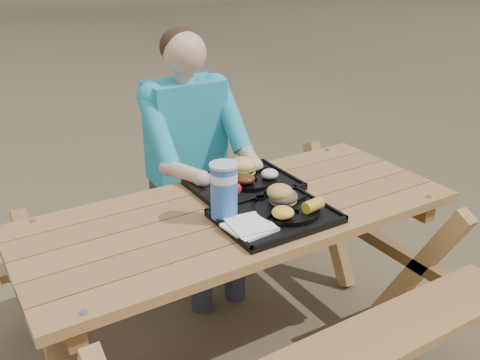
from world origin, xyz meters
TOP-DOWN VIEW (x-y plane):
  - ground at (0.00, 0.00)m, footprint 60.00×60.00m
  - picnic_table at (0.00, 0.00)m, footprint 1.80×1.49m
  - tray_near at (0.07, -0.15)m, footprint 0.45×0.35m
  - tray_far at (0.13, 0.18)m, footprint 0.45×0.35m
  - plate_near at (0.13, -0.16)m, footprint 0.26×0.26m
  - plate_far at (0.16, 0.19)m, footprint 0.26×0.26m
  - napkin_stack at (-0.08, -0.19)m, footprint 0.18×0.18m
  - soda_cup at (-0.11, -0.05)m, footprint 0.10×0.10m
  - condiment_bbq at (0.08, -0.03)m, footprint 0.04×0.04m
  - condiment_mustard at (0.13, -0.02)m, footprint 0.05×0.05m
  - sandwich at (0.14, -0.11)m, footprint 0.11×0.11m
  - mac_cheese at (0.06, -0.21)m, footprint 0.09×0.09m
  - corn_cob at (0.19, -0.23)m, footprint 0.09×0.09m
  - cutlery_far at (-0.05, 0.19)m, footprint 0.05×0.15m
  - burger at (0.16, 0.24)m, footprint 0.12×0.12m
  - baked_beans at (0.11, 0.13)m, footprint 0.09×0.09m
  - potato_salad at (0.23, 0.12)m, footprint 0.08×0.08m
  - diner at (0.10, 0.68)m, footprint 0.48×0.84m

SIDE VIEW (x-z plane):
  - ground at x=0.00m, z-range 0.00..0.00m
  - picnic_table at x=0.00m, z-range 0.00..0.75m
  - diner at x=0.10m, z-range 0.00..1.28m
  - tray_near at x=0.07m, z-range 0.75..0.77m
  - tray_far at x=0.13m, z-range 0.75..0.77m
  - cutlery_far at x=-0.05m, z-range 0.77..0.78m
  - napkin_stack at x=-0.08m, z-range 0.77..0.79m
  - plate_near at x=0.13m, z-range 0.77..0.79m
  - plate_far at x=0.16m, z-range 0.77..0.79m
  - condiment_bbq at x=0.08m, z-range 0.77..0.80m
  - condiment_mustard at x=0.13m, z-range 0.77..0.80m
  - baked_beans at x=0.11m, z-range 0.79..0.83m
  - potato_salad at x=0.23m, z-range 0.79..0.83m
  - mac_cheese at x=0.06m, z-range 0.79..0.83m
  - corn_cob at x=0.19m, z-range 0.79..0.84m
  - burger at x=0.16m, z-range 0.79..0.90m
  - sandwich at x=0.14m, z-range 0.79..0.91m
  - soda_cup at x=-0.11m, z-range 0.77..0.98m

